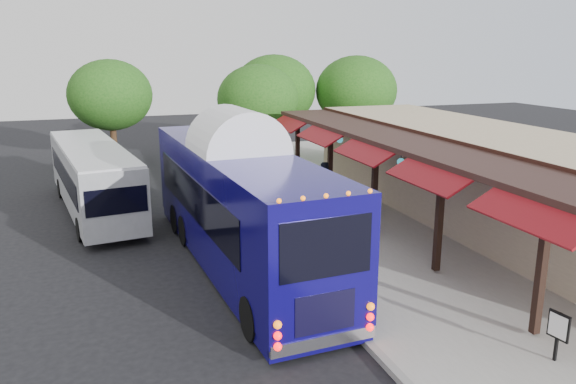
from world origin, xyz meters
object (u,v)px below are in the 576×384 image
object	(u,v)px
coach_bus	(238,200)
sign_board	(558,328)
ped_a	(333,252)
ped_c	(311,202)
ped_b	(323,184)
ped_d	(313,200)
city_bus	(93,176)

from	to	relation	value
coach_bus	sign_board	bearing A→B (deg)	-61.79
ped_a	ped_c	distance (m)	5.44
coach_bus	ped_b	xyz separation A→B (m)	(4.85, 4.92, -1.00)
ped_a	ped_b	distance (m)	7.99
coach_bus	ped_d	world-z (taller)	coach_bus
ped_b	ped_c	distance (m)	2.64
coach_bus	city_bus	bearing A→B (deg)	115.30
ped_a	ped_c	bearing A→B (deg)	83.60
city_bus	ped_d	bearing A→B (deg)	-40.54
ped_a	ped_c	xyz separation A→B (m)	(1.38, 5.26, -0.06)
city_bus	ped_a	bearing A→B (deg)	-66.48
coach_bus	sign_board	world-z (taller)	coach_bus
coach_bus	ped_a	world-z (taller)	coach_bus
sign_board	coach_bus	bearing A→B (deg)	112.16
city_bus	ped_b	size ratio (longest dim) A/B	5.61
coach_bus	ped_c	world-z (taller)	coach_bus
coach_bus	sign_board	xyz separation A→B (m)	(4.87, -7.88, -1.19)
city_bus	sign_board	bearing A→B (deg)	-67.65
city_bus	ped_b	distance (m)	9.47
sign_board	ped_b	bearing A→B (deg)	80.53
ped_b	ped_a	bearing A→B (deg)	65.39
ped_a	ped_d	size ratio (longest dim) A/B	0.97
ped_b	ped_c	world-z (taller)	ped_b
ped_b	ped_c	bearing A→B (deg)	53.38
coach_bus	ped_c	size ratio (longest dim) A/B	7.19
ped_c	ped_d	size ratio (longest dim) A/B	0.90
ped_a	ped_b	world-z (taller)	ped_b
city_bus	sign_board	world-z (taller)	city_bus
ped_d	sign_board	xyz separation A→B (m)	(1.36, -10.59, -0.20)
coach_bus	ped_c	xyz separation A→B (m)	(3.43, 2.69, -1.08)
coach_bus	ped_d	distance (m)	4.55
sign_board	ped_d	bearing A→B (deg)	87.73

